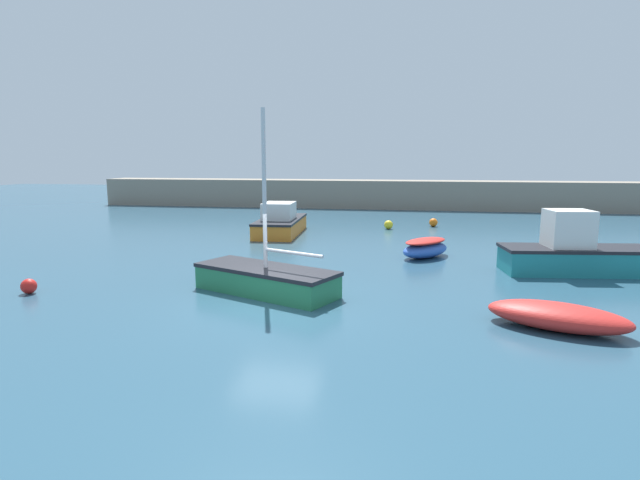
{
  "coord_description": "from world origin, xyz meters",
  "views": [
    {
      "loc": [
        3.7,
        -13.42,
        4.17
      ],
      "look_at": [
        -0.01,
        7.21,
        0.74
      ],
      "focal_mm": 28.0,
      "sensor_mm": 36.0,
      "label": 1
    }
  ],
  "objects_px": {
    "sailboat_tall_mast": "(266,279)",
    "rowboat_with_red_cover": "(425,248)",
    "motorboat_grey_hull": "(575,253)",
    "cabin_cruiser_white": "(280,222)",
    "mooring_buoy_orange": "(433,222)",
    "mooring_buoy_red": "(29,286)",
    "mooring_buoy_white": "(556,237)",
    "mooring_buoy_yellow": "(388,225)",
    "rowboat_blue_near": "(557,316)"
  },
  "relations": [
    {
      "from": "sailboat_tall_mast",
      "to": "motorboat_grey_hull",
      "type": "xyz_separation_m",
      "value": [
        10.38,
        4.66,
        0.31
      ]
    },
    {
      "from": "sailboat_tall_mast",
      "to": "cabin_cruiser_white",
      "type": "relative_size",
      "value": 1.0
    },
    {
      "from": "cabin_cruiser_white",
      "to": "motorboat_grey_hull",
      "type": "bearing_deg",
      "value": -123.02
    },
    {
      "from": "sailboat_tall_mast",
      "to": "rowboat_with_red_cover",
      "type": "distance_m",
      "value": 8.42
    },
    {
      "from": "motorboat_grey_hull",
      "to": "mooring_buoy_red",
      "type": "relative_size",
      "value": 11.74
    },
    {
      "from": "mooring_buoy_white",
      "to": "mooring_buoy_orange",
      "type": "bearing_deg",
      "value": 143.9
    },
    {
      "from": "rowboat_with_red_cover",
      "to": "mooring_buoy_red",
      "type": "bearing_deg",
      "value": 159.8
    },
    {
      "from": "mooring_buoy_orange",
      "to": "mooring_buoy_white",
      "type": "bearing_deg",
      "value": -36.1
    },
    {
      "from": "sailboat_tall_mast",
      "to": "mooring_buoy_white",
      "type": "height_order",
      "value": "sailboat_tall_mast"
    },
    {
      "from": "mooring_buoy_white",
      "to": "cabin_cruiser_white",
      "type": "bearing_deg",
      "value": -178.75
    },
    {
      "from": "motorboat_grey_hull",
      "to": "rowboat_with_red_cover",
      "type": "height_order",
      "value": "motorboat_grey_hull"
    },
    {
      "from": "sailboat_tall_mast",
      "to": "mooring_buoy_orange",
      "type": "distance_m",
      "value": 17.71
    },
    {
      "from": "cabin_cruiser_white",
      "to": "mooring_buoy_orange",
      "type": "distance_m",
      "value": 9.75
    },
    {
      "from": "cabin_cruiser_white",
      "to": "sailboat_tall_mast",
      "type": "bearing_deg",
      "value": -170.94
    },
    {
      "from": "rowboat_blue_near",
      "to": "rowboat_with_red_cover",
      "type": "relative_size",
      "value": 1.26
    },
    {
      "from": "rowboat_blue_near",
      "to": "mooring_buoy_yellow",
      "type": "distance_m",
      "value": 17.74
    },
    {
      "from": "rowboat_with_red_cover",
      "to": "mooring_buoy_orange",
      "type": "xyz_separation_m",
      "value": [
        0.77,
        10.0,
        -0.15
      ]
    },
    {
      "from": "motorboat_grey_hull",
      "to": "mooring_buoy_white",
      "type": "height_order",
      "value": "motorboat_grey_hull"
    },
    {
      "from": "rowboat_blue_near",
      "to": "mooring_buoy_red",
      "type": "bearing_deg",
      "value": 18.69
    },
    {
      "from": "motorboat_grey_hull",
      "to": "mooring_buoy_orange",
      "type": "xyz_separation_m",
      "value": [
        -4.52,
        12.06,
        -0.5
      ]
    },
    {
      "from": "rowboat_with_red_cover",
      "to": "sailboat_tall_mast",
      "type": "bearing_deg",
      "value": 179.38
    },
    {
      "from": "rowboat_with_red_cover",
      "to": "mooring_buoy_white",
      "type": "distance_m",
      "value": 8.8
    },
    {
      "from": "rowboat_blue_near",
      "to": "cabin_cruiser_white",
      "type": "bearing_deg",
      "value": -31.72
    },
    {
      "from": "cabin_cruiser_white",
      "to": "mooring_buoy_yellow",
      "type": "distance_m",
      "value": 6.62
    },
    {
      "from": "sailboat_tall_mast",
      "to": "mooring_buoy_red",
      "type": "xyz_separation_m",
      "value": [
        -7.27,
        -1.4,
        -0.22
      ]
    },
    {
      "from": "rowboat_blue_near",
      "to": "motorboat_grey_hull",
      "type": "relative_size",
      "value": 0.65
    },
    {
      "from": "sailboat_tall_mast",
      "to": "mooring_buoy_orange",
      "type": "bearing_deg",
      "value": -85.44
    },
    {
      "from": "motorboat_grey_hull",
      "to": "cabin_cruiser_white",
      "type": "distance_m",
      "value": 15.01
    },
    {
      "from": "sailboat_tall_mast",
      "to": "mooring_buoy_red",
      "type": "distance_m",
      "value": 7.41
    },
    {
      "from": "motorboat_grey_hull",
      "to": "rowboat_with_red_cover",
      "type": "distance_m",
      "value": 5.69
    },
    {
      "from": "motorboat_grey_hull",
      "to": "sailboat_tall_mast",
      "type": "bearing_deg",
      "value": -162.97
    },
    {
      "from": "cabin_cruiser_white",
      "to": "mooring_buoy_red",
      "type": "bearing_deg",
      "value": 157.64
    },
    {
      "from": "sailboat_tall_mast",
      "to": "cabin_cruiser_white",
      "type": "xyz_separation_m",
      "value": [
        -2.7,
        12.04,
        0.2
      ]
    },
    {
      "from": "mooring_buoy_orange",
      "to": "mooring_buoy_yellow",
      "type": "distance_m",
      "value": 3.14
    },
    {
      "from": "mooring_buoy_white",
      "to": "mooring_buoy_yellow",
      "type": "height_order",
      "value": "mooring_buoy_yellow"
    },
    {
      "from": "mooring_buoy_yellow",
      "to": "sailboat_tall_mast",
      "type": "bearing_deg",
      "value": -101.84
    },
    {
      "from": "rowboat_blue_near",
      "to": "mooring_buoy_orange",
      "type": "relative_size",
      "value": 7.05
    },
    {
      "from": "rowboat_with_red_cover",
      "to": "mooring_buoy_red",
      "type": "height_order",
      "value": "rowboat_with_red_cover"
    },
    {
      "from": "rowboat_with_red_cover",
      "to": "mooring_buoy_yellow",
      "type": "xyz_separation_m",
      "value": [
        -1.92,
        8.38,
        -0.15
      ]
    },
    {
      "from": "mooring_buoy_red",
      "to": "mooring_buoy_orange",
      "type": "relative_size",
      "value": 0.92
    },
    {
      "from": "cabin_cruiser_white",
      "to": "mooring_buoy_orange",
      "type": "bearing_deg",
      "value": -64.88
    },
    {
      "from": "rowboat_with_red_cover",
      "to": "mooring_buoy_orange",
      "type": "relative_size",
      "value": 5.58
    },
    {
      "from": "sailboat_tall_mast",
      "to": "rowboat_blue_near",
      "type": "height_order",
      "value": "sailboat_tall_mast"
    },
    {
      "from": "mooring_buoy_white",
      "to": "mooring_buoy_yellow",
      "type": "bearing_deg",
      "value": 162.49
    },
    {
      "from": "sailboat_tall_mast",
      "to": "rowboat_blue_near",
      "type": "bearing_deg",
      "value": -169.9
    },
    {
      "from": "rowboat_blue_near",
      "to": "cabin_cruiser_white",
      "type": "height_order",
      "value": "cabin_cruiser_white"
    },
    {
      "from": "rowboat_with_red_cover",
      "to": "mooring_buoy_white",
      "type": "bearing_deg",
      "value": -13.64
    },
    {
      "from": "mooring_buoy_orange",
      "to": "mooring_buoy_yellow",
      "type": "height_order",
      "value": "mooring_buoy_yellow"
    },
    {
      "from": "rowboat_blue_near",
      "to": "motorboat_grey_hull",
      "type": "bearing_deg",
      "value": -88.63
    },
    {
      "from": "motorboat_grey_hull",
      "to": "mooring_buoy_white",
      "type": "xyz_separation_m",
      "value": [
        1.46,
        7.7,
        -0.55
      ]
    }
  ]
}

